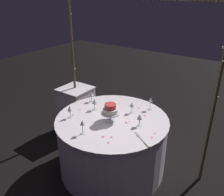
% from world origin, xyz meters
% --- Properties ---
extents(ground_plane, '(12.00, 12.00, 0.00)m').
position_xyz_m(ground_plane, '(0.00, 0.00, 0.00)').
color(ground_plane, black).
extents(decorative_arch, '(2.08, 0.06, 2.07)m').
position_xyz_m(decorative_arch, '(0.00, 0.44, 1.37)').
color(decorative_arch, '#473D2D').
rests_on(decorative_arch, ground).
extents(main_table, '(1.36, 1.36, 0.73)m').
position_xyz_m(main_table, '(0.00, 0.00, 0.37)').
color(main_table, white).
rests_on(main_table, ground).
extents(side_table, '(0.46, 0.46, 0.74)m').
position_xyz_m(side_table, '(-1.00, 0.42, 0.37)').
color(side_table, white).
rests_on(side_table, ground).
extents(tiered_cake, '(0.22, 0.22, 0.22)m').
position_xyz_m(tiered_cake, '(0.01, -0.05, 0.87)').
color(tiered_cake, silver).
rests_on(tiered_cake, main_table).
extents(wine_glass_0, '(0.06, 0.06, 0.16)m').
position_xyz_m(wine_glass_0, '(-0.07, -0.44, 0.85)').
color(wine_glass_0, silver).
rests_on(wine_glass_0, main_table).
extents(wine_glass_1, '(0.06, 0.06, 0.15)m').
position_xyz_m(wine_glass_1, '(0.35, 0.05, 0.84)').
color(wine_glass_1, silver).
rests_on(wine_glass_1, main_table).
extents(wine_glass_2, '(0.06, 0.06, 0.16)m').
position_xyz_m(wine_glass_2, '(-0.43, -0.27, 0.85)').
color(wine_glass_2, silver).
rests_on(wine_glass_2, main_table).
extents(wine_glass_3, '(0.06, 0.06, 0.14)m').
position_xyz_m(wine_glass_3, '(-0.50, 0.22, 0.83)').
color(wine_glass_3, silver).
rests_on(wine_glass_3, main_table).
extents(wine_glass_4, '(0.06, 0.06, 0.14)m').
position_xyz_m(wine_glass_4, '(0.11, 0.27, 0.83)').
color(wine_glass_4, silver).
rests_on(wine_glass_4, main_table).
extents(wine_glass_5, '(0.06, 0.06, 0.15)m').
position_xyz_m(wine_glass_5, '(-0.32, 0.06, 0.84)').
color(wine_glass_5, silver).
rests_on(wine_glass_5, main_table).
extents(wine_glass_6, '(0.06, 0.06, 0.16)m').
position_xyz_m(wine_glass_6, '(0.26, 0.48, 0.85)').
color(wine_glass_6, silver).
rests_on(wine_glass_6, main_table).
extents(cake_knife, '(0.26, 0.18, 0.01)m').
position_xyz_m(cake_knife, '(0.52, -0.19, 0.73)').
color(cake_knife, silver).
rests_on(cake_knife, main_table).
extents(rose_petal_0, '(0.04, 0.04, 0.00)m').
position_xyz_m(rose_petal_0, '(0.22, -0.32, 0.73)').
color(rose_petal_0, '#EA6B84').
rests_on(rose_petal_0, main_table).
extents(rose_petal_1, '(0.03, 0.03, 0.00)m').
position_xyz_m(rose_petal_1, '(0.21, 0.06, 0.73)').
color(rose_petal_1, '#EA6B84').
rests_on(rose_petal_1, main_table).
extents(rose_petal_2, '(0.04, 0.03, 0.00)m').
position_xyz_m(rose_petal_2, '(0.19, 0.01, 0.73)').
color(rose_petal_2, '#EA6B84').
rests_on(rose_petal_2, main_table).
extents(rose_petal_3, '(0.02, 0.03, 0.00)m').
position_xyz_m(rose_petal_3, '(0.31, 0.13, 0.73)').
color(rose_petal_3, '#EA6B84').
rests_on(rose_petal_3, main_table).
extents(rose_petal_4, '(0.04, 0.03, 0.00)m').
position_xyz_m(rose_petal_4, '(0.29, 0.28, 0.73)').
color(rose_petal_4, '#EA6B84').
rests_on(rose_petal_4, main_table).
extents(rose_petal_5, '(0.03, 0.04, 0.00)m').
position_xyz_m(rose_petal_5, '(0.15, -0.37, 0.73)').
color(rose_petal_5, '#EA6B84').
rests_on(rose_petal_5, main_table).
extents(rose_petal_6, '(0.03, 0.04, 0.00)m').
position_xyz_m(rose_petal_6, '(-0.44, -0.21, 0.73)').
color(rose_petal_6, '#EA6B84').
rests_on(rose_petal_6, main_table).
extents(rose_petal_7, '(0.03, 0.04, 0.00)m').
position_xyz_m(rose_petal_7, '(0.57, -0.09, 0.73)').
color(rose_petal_7, '#EA6B84').
rests_on(rose_petal_7, main_table).
extents(rose_petal_8, '(0.04, 0.04, 0.00)m').
position_xyz_m(rose_petal_8, '(0.13, 0.42, 0.73)').
color(rose_petal_8, '#EA6B84').
rests_on(rose_petal_8, main_table).
extents(rose_petal_9, '(0.03, 0.03, 0.00)m').
position_xyz_m(rose_petal_9, '(0.56, -0.00, 0.73)').
color(rose_petal_9, '#EA6B84').
rests_on(rose_petal_9, main_table).
extents(rose_petal_10, '(0.04, 0.03, 0.00)m').
position_xyz_m(rose_petal_10, '(0.44, -0.15, 0.73)').
color(rose_petal_10, '#EA6B84').
rests_on(rose_petal_10, main_table).
extents(rose_petal_11, '(0.03, 0.03, 0.00)m').
position_xyz_m(rose_petal_11, '(-0.46, -0.06, 0.73)').
color(rose_petal_11, '#EA6B84').
rests_on(rose_petal_11, main_table).
extents(rose_petal_12, '(0.03, 0.04, 0.00)m').
position_xyz_m(rose_petal_12, '(0.25, -0.42, 0.73)').
color(rose_petal_12, '#EA6B84').
rests_on(rose_petal_12, main_table).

